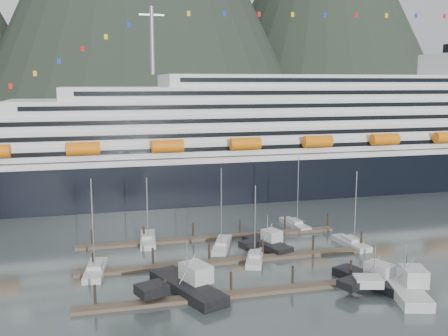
{
  "coord_description": "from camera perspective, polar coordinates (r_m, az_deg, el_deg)",
  "views": [
    {
      "loc": [
        -26.2,
        -74.14,
        28.41
      ],
      "look_at": [
        -0.83,
        22.0,
        12.1
      ],
      "focal_mm": 42.0,
      "sensor_mm": 36.0,
      "label": 1
    }
  ],
  "objects": [
    {
      "name": "trawler_c",
      "position": [
        78.25,
        15.93,
        -11.68
      ],
      "size": [
        10.28,
        12.96,
        6.43
      ],
      "rotation": [
        0.0,
        0.0,
        1.95
      ],
      "color": "black",
      "rests_on": "ground"
    },
    {
      "name": "dock_near",
      "position": [
        73.23,
        3.37,
        -13.27
      ],
      "size": [
        48.18,
        2.28,
        3.2
      ],
      "color": "#4A3B2F",
      "rests_on": "ground"
    },
    {
      "name": "sailboat_c",
      "position": [
        85.63,
        3.39,
        -9.79
      ],
      "size": [
        5.56,
        9.17,
        12.95
      ],
      "rotation": [
        0.0,
        0.0,
        1.19
      ],
      "color": "#B9B9B9",
      "rests_on": "ground"
    },
    {
      "name": "sailboat_g",
      "position": [
        105.84,
        7.72,
        -6.11
      ],
      "size": [
        3.3,
        9.59,
        14.55
      ],
      "rotation": [
        0.0,
        0.0,
        1.68
      ],
      "color": "#B9B9B9",
      "rests_on": "ground"
    },
    {
      "name": "sailboat_a",
      "position": [
        82.44,
        -13.81,
        -10.8
      ],
      "size": [
        4.01,
        9.57,
        15.14
      ],
      "rotation": [
        0.0,
        0.0,
        1.42
      ],
      "color": "#B9B9B9",
      "rests_on": "ground"
    },
    {
      "name": "sailboat_e",
      "position": [
        95.86,
        -8.27,
        -7.77
      ],
      "size": [
        3.74,
        10.37,
        12.45
      ],
      "rotation": [
        0.0,
        0.0,
        1.46
      ],
      "color": "#B9B9B9",
      "rests_on": "ground"
    },
    {
      "name": "cruise_ship",
      "position": [
        141.74,
        8.7,
        2.57
      ],
      "size": [
        210.0,
        30.4,
        50.3
      ],
      "color": "black",
      "rests_on": "ground"
    },
    {
      "name": "trawler_e",
      "position": [
        91.55,
        4.66,
        -8.23
      ],
      "size": [
        8.73,
        10.67,
        6.57
      ],
      "rotation": [
        0.0,
        0.0,
        1.91
      ],
      "color": "black",
      "rests_on": "ground"
    },
    {
      "name": "trawler_d",
      "position": [
        76.92,
        18.86,
        -12.12
      ],
      "size": [
        10.35,
        13.35,
        7.65
      ],
      "rotation": [
        0.0,
        0.0,
        1.3
      ],
      "color": "#B9B9B9",
      "rests_on": "ground"
    },
    {
      "name": "dock_far",
      "position": [
        96.84,
        -1.46,
        -7.56
      ],
      "size": [
        48.18,
        2.28,
        3.2
      ],
      "color": "#4A3B2F",
      "rests_on": "ground"
    },
    {
      "name": "trawler_a",
      "position": [
        73.28,
        -4.13,
        -12.7
      ],
      "size": [
        11.84,
        14.8,
        7.92
      ],
      "rotation": [
        0.0,
        0.0,
        1.94
      ],
      "color": "black",
      "rests_on": "ground"
    },
    {
      "name": "sailboat_h",
      "position": [
        95.56,
        13.65,
        -7.99
      ],
      "size": [
        3.55,
        9.17,
        13.9
      ],
      "rotation": [
        0.0,
        0.0,
        1.68
      ],
      "color": "#B9B9B9",
      "rests_on": "ground"
    },
    {
      "name": "sailboat_d",
      "position": [
        91.74,
        -0.21,
        -8.45
      ],
      "size": [
        6.0,
        10.44,
        14.64
      ],
      "rotation": [
        0.0,
        0.0,
        1.2
      ],
      "color": "#B9B9B9",
      "rests_on": "ground"
    },
    {
      "name": "dock_mid",
      "position": [
        84.86,
        0.6,
        -10.03
      ],
      "size": [
        48.18,
        2.28,
        3.2
      ],
      "color": "#4A3B2F",
      "rests_on": "ground"
    },
    {
      "name": "ground",
      "position": [
        83.61,
        4.48,
        -10.58
      ],
      "size": [
        1600.0,
        1600.0,
        0.0
      ],
      "primitive_type": "plane",
      "color": "#434E4F",
      "rests_on": "ground"
    }
  ]
}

